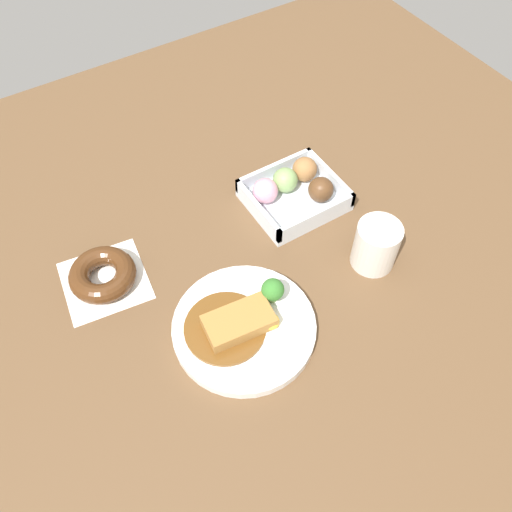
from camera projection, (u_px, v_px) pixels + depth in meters
The scene contains 5 objects.
ground_plane at pixel (282, 309), 0.88m from camera, with size 1.60×1.60×0.00m, color brown.
curry_plate at pixel (245, 326), 0.85m from camera, with size 0.23×0.23×0.07m.
donut_box at pixel (294, 190), 1.01m from camera, with size 0.17×0.15×0.06m.
chocolate_ring_donut at pixel (103, 275), 0.90m from camera, with size 0.16×0.16×0.04m.
coffee_mug at pixel (377, 246), 0.90m from camera, with size 0.08×0.08×0.09m, color silver.
Camera 1 is at (0.27, 0.36, 0.76)m, focal length 37.28 mm.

